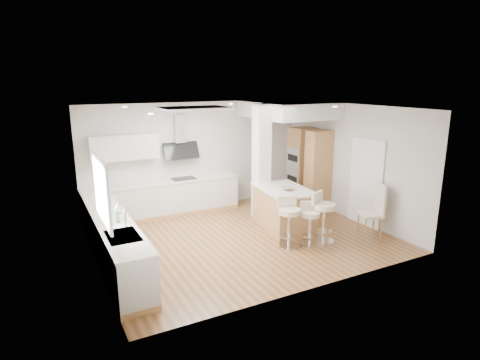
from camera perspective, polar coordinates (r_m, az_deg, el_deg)
ground at (r=8.85m, az=0.20°, el=-8.15°), size 6.00×6.00×0.00m
ceiling at (r=8.85m, az=0.20°, el=-8.15°), size 6.00×5.00×0.02m
wall_back at (r=10.65m, az=-6.12°, el=3.44°), size 6.00×0.04×2.80m
wall_left at (r=7.54m, az=-20.38°, el=-1.78°), size 0.04×5.00×2.80m
wall_right at (r=10.15m, az=15.36°, el=2.50°), size 0.04×5.00×2.80m
skylight at (r=8.43m, az=-6.56°, el=10.06°), size 4.10×2.10×0.06m
window_left at (r=6.61m, az=-19.14°, el=-1.18°), size 0.06×1.28×1.07m
doorway_right at (r=9.80m, az=17.47°, el=-0.45°), size 0.05×1.00×2.10m
counter_left at (r=8.09m, az=-17.92°, el=-7.56°), size 0.63×4.50×1.35m
counter_back at (r=10.25m, az=-10.20°, el=-1.15°), size 3.62×0.63×2.50m
pillar at (r=9.73m, az=3.05°, el=2.51°), size 0.35×0.35×2.80m
soffit at (r=10.51m, az=6.86°, el=9.89°), size 1.78×2.20×0.40m
oven_column at (r=10.93m, az=9.63°, el=1.72°), size 0.63×1.21×2.10m
peninsula at (r=9.34m, az=6.19°, el=-3.94°), size 1.17×1.64×1.01m
bar_stool_a at (r=8.27m, az=6.98°, el=-5.58°), size 0.57×0.57×1.03m
bar_stool_b at (r=8.45m, az=9.90°, el=-5.77°), size 0.51×0.51×0.90m
bar_stool_c at (r=8.61m, az=11.73°, el=-4.83°), size 0.64×0.64×1.07m
dining_chair at (r=9.26m, az=18.70°, el=-3.80°), size 0.58×0.58×1.17m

